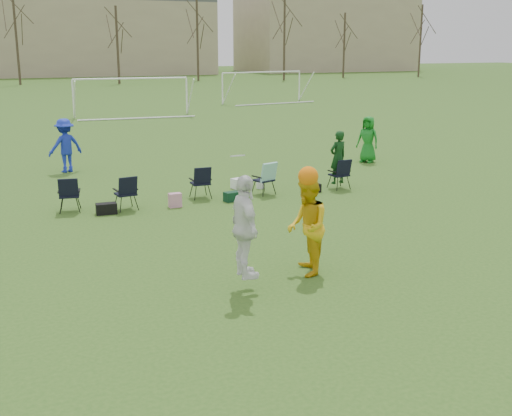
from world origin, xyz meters
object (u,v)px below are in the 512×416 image
fielder_green_far (368,139)px  goal_mid (131,86)px  goal_right (262,78)px  center_contest (283,226)px  fielder_blue (65,145)px

fielder_green_far → goal_mid: bearing=160.4°
goal_right → fielder_green_far: bearing=-113.8°
center_contest → goal_mid: (4.38, 31.09, 0.81)m
center_contest → goal_right: (16.38, 37.09, 0.81)m
fielder_green_far → goal_mid: goal_mid is taller
fielder_blue → fielder_green_far: 11.40m
fielder_green_far → center_contest: center_contest is taller
fielder_green_far → center_contest: bearing=-71.9°
goal_mid → fielder_blue: bearing=-106.2°
fielder_blue → fielder_green_far: (11.08, -2.68, -0.07)m
goal_right → center_contest: bearing=-121.8°
goal_mid → goal_right: 13.42m
fielder_green_far → goal_mid: (-4.45, 20.64, 1.03)m
fielder_green_far → goal_right: bearing=132.4°
fielder_blue → goal_mid: bearing=-127.6°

